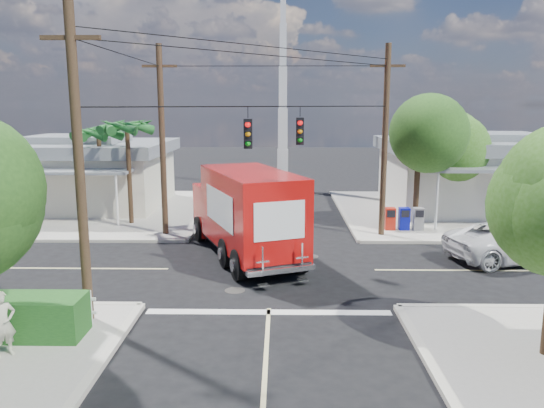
{
  "coord_description": "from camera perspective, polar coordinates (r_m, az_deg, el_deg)",
  "views": [
    {
      "loc": [
        0.36,
        -19.64,
        6.25
      ],
      "look_at": [
        0.0,
        2.0,
        2.2
      ],
      "focal_mm": 35.0,
      "sensor_mm": 36.0,
      "label": 1
    }
  ],
  "objects": [
    {
      "name": "tree_ne_front",
      "position": [
        27.31,
        15.6,
        7.1
      ],
      "size": [
        4.21,
        4.14,
        6.66
      ],
      "color": "#422D1C",
      "rests_on": "sidewalk_ne"
    },
    {
      "name": "building_ne",
      "position": [
        34.08,
        21.85,
        3.22
      ],
      "size": [
        11.8,
        10.2,
        4.5
      ],
      "color": "silver",
      "rests_on": "sidewalk_ne"
    },
    {
      "name": "pedestrian",
      "position": [
        14.84,
        -26.97,
        -11.41
      ],
      "size": [
        0.71,
        0.72,
        1.68
      ],
      "primitive_type": "imported",
      "rotation": [
        0.0,
        0.0,
        0.82
      ],
      "color": "beige",
      "rests_on": "sidewalk_sw"
    },
    {
      "name": "delivery_truck",
      "position": [
        21.94,
        -2.88,
        -0.93
      ],
      "size": [
        5.45,
        8.8,
        3.68
      ],
      "color": "black",
      "rests_on": "ground"
    },
    {
      "name": "tree_ne_back",
      "position": [
        30.19,
        19.3,
        6.09
      ],
      "size": [
        3.77,
        3.66,
        5.82
      ],
      "color": "#422D1C",
      "rests_on": "sidewalk_ne"
    },
    {
      "name": "ground",
      "position": [
        20.61,
        -0.09,
        -7.05
      ],
      "size": [
        120.0,
        120.0,
        0.0
      ],
      "primitive_type": "plane",
      "color": "black",
      "rests_on": "ground"
    },
    {
      "name": "vending_boxes",
      "position": [
        27.13,
        14.02,
        -1.54
      ],
      "size": [
        1.9,
        0.5,
        1.1
      ],
      "color": "#B61D0F",
      "rests_on": "sidewalk_ne"
    },
    {
      "name": "sidewalk_nw",
      "position": [
        33.1,
        -18.92,
        -0.74
      ],
      "size": [
        14.12,
        14.12,
        0.14
      ],
      "color": "#A39E93",
      "rests_on": "ground"
    },
    {
      "name": "palm_nw_back",
      "position": [
        30.33,
        -18.17,
        7.1
      ],
      "size": [
        3.01,
        3.08,
        5.19
      ],
      "color": "#422D1C",
      "rests_on": "sidewalk_nw"
    },
    {
      "name": "radio_tower",
      "position": [
        39.64,
        1.17,
        9.72
      ],
      "size": [
        0.8,
        0.8,
        17.0
      ],
      "color": "silver",
      "rests_on": "ground"
    },
    {
      "name": "utility_poles",
      "position": [
        21.39,
        -4.29,
        6.34
      ],
      "size": [
        12.0,
        10.68,
        9.0
      ],
      "color": "#473321",
      "rests_on": "ground"
    },
    {
      "name": "building_nw",
      "position": [
        34.63,
        -20.0,
        3.28
      ],
      "size": [
        10.8,
        10.2,
        4.3
      ],
      "color": "beige",
      "rests_on": "sidewalk_nw"
    },
    {
      "name": "parked_car",
      "position": [
        23.73,
        24.81,
        -3.71
      ],
      "size": [
        6.11,
        3.83,
        1.57
      ],
      "primitive_type": "imported",
      "rotation": [
        0.0,
        0.0,
        1.8
      ],
      "color": "silver",
      "rests_on": "ground"
    },
    {
      "name": "road_markings",
      "position": [
        19.21,
        -0.17,
        -8.37
      ],
      "size": [
        32.0,
        32.0,
        0.01
      ],
      "color": "beige",
      "rests_on": "ground"
    },
    {
      "name": "palm_nw_front",
      "position": [
        28.28,
        -15.33,
        7.78
      ],
      "size": [
        3.01,
        3.08,
        5.59
      ],
      "color": "#422D1C",
      "rests_on": "sidewalk_nw"
    },
    {
      "name": "sidewalk_ne",
      "position": [
        32.87,
        19.6,
        -0.86
      ],
      "size": [
        14.12,
        14.12,
        0.14
      ],
      "color": "#A39E93",
      "rests_on": "ground"
    }
  ]
}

